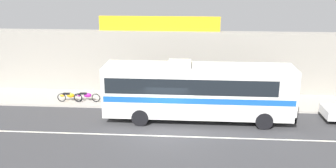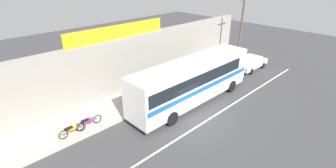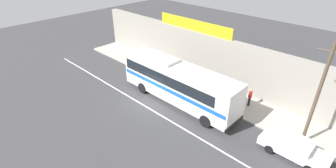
{
  "view_description": "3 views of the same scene",
  "coord_description": "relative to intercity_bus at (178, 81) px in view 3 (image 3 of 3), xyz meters",
  "views": [
    {
      "loc": [
        1.58,
        -19.96,
        9.02
      ],
      "look_at": [
        -0.03,
        2.28,
        2.2
      ],
      "focal_mm": 39.11,
      "sensor_mm": 36.0,
      "label": 1
    },
    {
      "loc": [
        -11.94,
        -9.64,
        9.99
      ],
      "look_at": [
        -0.27,
        2.38,
        2.13
      ],
      "focal_mm": 26.43,
      "sensor_mm": 36.0,
      "label": 2
    },
    {
      "loc": [
        14.68,
        -12.79,
        12.69
      ],
      "look_at": [
        0.73,
        1.68,
        1.43
      ],
      "focal_mm": 26.99,
      "sensor_mm": 36.0,
      "label": 3
    }
  ],
  "objects": [
    {
      "name": "motorcycle_blue",
      "position": [
        -7.82,
        2.46,
        -1.5
      ],
      "size": [
        1.93,
        0.56,
        0.94
      ],
      "color": "black",
      "rests_on": "sidewalk_slab"
    },
    {
      "name": "intercity_bus",
      "position": [
        0.0,
        0.0,
        0.0
      ],
      "size": [
        11.69,
        2.64,
        3.78
      ],
      "color": "silver",
      "rests_on": "ground_plane"
    },
    {
      "name": "ground_plane",
      "position": [
        -1.8,
        -1.78,
        -2.07
      ],
      "size": [
        70.0,
        70.0,
        0.0
      ],
      "primitive_type": "plane",
      "color": "#3A3A3D"
    },
    {
      "name": "pedestrian_far_left",
      "position": [
        -2.52,
        2.76,
        -0.95
      ],
      "size": [
        0.3,
        0.48,
        1.68
      ],
      "color": "brown",
      "rests_on": "sidewalk_slab"
    },
    {
      "name": "road_center_stripe",
      "position": [
        -1.8,
        -2.58,
        -2.06
      ],
      "size": [
        30.0,
        0.14,
        0.01
      ],
      "primitive_type": "cube",
      "color": "silver",
      "rests_on": "ground_plane"
    },
    {
      "name": "utility_pole",
      "position": [
        10.23,
        2.07,
        1.99
      ],
      "size": [
        1.6,
        0.22,
        7.57
      ],
      "color": "brown",
      "rests_on": "sidewalk_slab"
    },
    {
      "name": "motorcycle_orange",
      "position": [
        -9.02,
        2.35,
        -1.5
      ],
      "size": [
        1.83,
        0.56,
        0.94
      ],
      "color": "black",
      "rests_on": "sidewalk_slab"
    },
    {
      "name": "storefront_facade",
      "position": [
        -1.8,
        5.57,
        0.33
      ],
      "size": [
        30.0,
        0.7,
        4.8
      ],
      "primitive_type": "cube",
      "color": "gray",
      "rests_on": "ground_plane"
    },
    {
      "name": "sidewalk_slab",
      "position": [
        -1.8,
        3.42,
        -2.0
      ],
      "size": [
        30.0,
        3.6,
        0.14
      ],
      "primitive_type": "cube",
      "color": "#A8A399",
      "rests_on": "ground_plane"
    },
    {
      "name": "pedestrian_far_right",
      "position": [
        5.15,
        3.68,
        -0.95
      ],
      "size": [
        0.3,
        0.48,
        1.67
      ],
      "color": "black",
      "rests_on": "sidewalk_slab"
    },
    {
      "name": "parked_car",
      "position": [
        10.18,
        0.39,
        -1.33
      ],
      "size": [
        4.4,
        1.86,
        1.37
      ],
      "color": "silver",
      "rests_on": "ground_plane"
    },
    {
      "name": "storefront_billboard",
      "position": [
        -2.86,
        5.57,
        3.28
      ],
      "size": [
        9.09,
        0.12,
        1.1
      ],
      "primitive_type": "cube",
      "color": "gold",
      "rests_on": "storefront_facade"
    }
  ]
}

